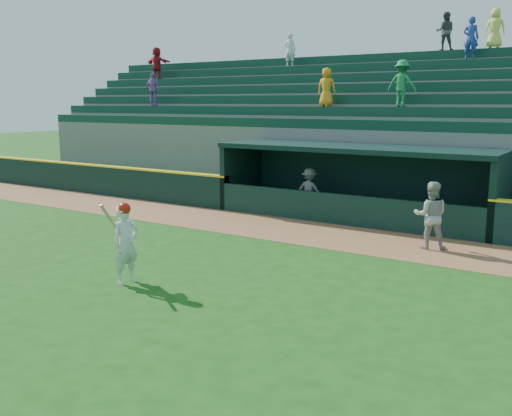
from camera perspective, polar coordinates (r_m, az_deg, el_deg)
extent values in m
plane|color=#194A12|center=(13.17, -3.83, -6.64)|extent=(120.00, 120.00, 0.00)
cube|color=brown|center=(17.20, 6.02, -2.56)|extent=(40.00, 3.00, 0.01)
cube|color=black|center=(26.07, -16.87, 2.83)|extent=(15.50, 0.30, 1.20)
cube|color=yellow|center=(25.99, -16.95, 4.21)|extent=(15.50, 0.32, 0.06)
imported|color=#9F9F9A|center=(15.91, 17.07, -0.71)|extent=(1.06, 0.94, 1.82)
imported|color=#A7A7A1|center=(20.37, 5.36, 1.76)|extent=(1.08, 0.69, 1.59)
cube|color=slate|center=(19.67, 9.75, -0.95)|extent=(9.00, 2.60, 0.04)
cube|color=black|center=(21.69, -1.38, 3.28)|extent=(0.20, 2.60, 2.30)
cube|color=black|center=(18.19, 23.27, 1.03)|extent=(0.20, 2.60, 2.30)
cube|color=black|center=(20.67, 11.29, 2.73)|extent=(9.40, 0.20, 2.30)
cube|color=black|center=(19.35, 9.97, 5.91)|extent=(9.40, 2.80, 0.16)
cube|color=black|center=(18.49, 8.29, -0.13)|extent=(9.00, 0.16, 1.00)
cube|color=brown|center=(20.36, 10.67, 0.06)|extent=(8.40, 0.45, 0.10)
cube|color=slate|center=(21.12, 11.85, 3.70)|extent=(34.00, 0.85, 2.91)
cube|color=#0F3828|center=(20.89, 11.90, 8.13)|extent=(34.00, 0.60, 0.36)
cube|color=slate|center=(21.89, 12.69, 4.49)|extent=(34.00, 0.85, 3.36)
cube|color=#0F3828|center=(21.67, 12.78, 9.36)|extent=(34.00, 0.60, 0.36)
cube|color=slate|center=(22.66, 13.47, 5.23)|extent=(34.00, 0.85, 3.81)
cube|color=#0F3828|center=(22.46, 13.60, 10.51)|extent=(34.00, 0.60, 0.36)
cube|color=slate|center=(23.44, 14.20, 5.92)|extent=(34.00, 0.85, 4.26)
cube|color=#0F3828|center=(23.27, 14.37, 11.58)|extent=(34.00, 0.60, 0.36)
cube|color=slate|center=(24.23, 14.89, 6.56)|extent=(34.00, 0.85, 4.71)
cube|color=#0F3828|center=(24.09, 15.09, 12.57)|extent=(34.00, 0.60, 0.36)
cube|color=slate|center=(25.03, 15.54, 7.16)|extent=(34.00, 0.85, 5.16)
cube|color=#0F3828|center=(24.92, 15.77, 13.49)|extent=(34.00, 0.60, 0.36)
cube|color=slate|center=(25.83, 16.14, 7.72)|extent=(34.00, 0.85, 5.61)
cube|color=#0F3828|center=(25.76, 16.41, 14.36)|extent=(34.00, 0.60, 0.36)
cube|color=slate|center=(26.37, 16.52, 7.75)|extent=(34.50, 0.30, 5.61)
imported|color=orange|center=(22.64, 7.07, 11.90)|extent=(0.78, 0.56, 1.47)
imported|color=#A91A24|center=(31.17, -9.87, 14.07)|extent=(1.54, 0.51, 1.65)
imported|color=#283A95|center=(24.47, 20.69, 15.60)|extent=(0.61, 0.42, 1.61)
imported|color=#434343|center=(25.63, 18.39, 16.41)|extent=(0.87, 0.75, 1.54)
imported|color=#1B7C3F|center=(21.50, 14.38, 11.97)|extent=(1.09, 0.66, 1.65)
imported|color=#F0E754|center=(25.19, 22.80, 16.24)|extent=(0.85, 0.66, 1.54)
imported|color=#9062A8|center=(27.83, -10.22, 11.61)|extent=(0.94, 0.47, 1.54)
imported|color=silver|center=(27.43, 3.43, 15.49)|extent=(0.57, 0.39, 1.50)
imported|color=silver|center=(12.64, -12.89, -3.58)|extent=(0.50, 0.68, 1.72)
sphere|color=red|center=(12.48, -13.04, -0.07)|extent=(0.27, 0.27, 0.27)
cylinder|color=tan|center=(12.51, -14.29, -1.18)|extent=(0.18, 0.52, 0.76)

